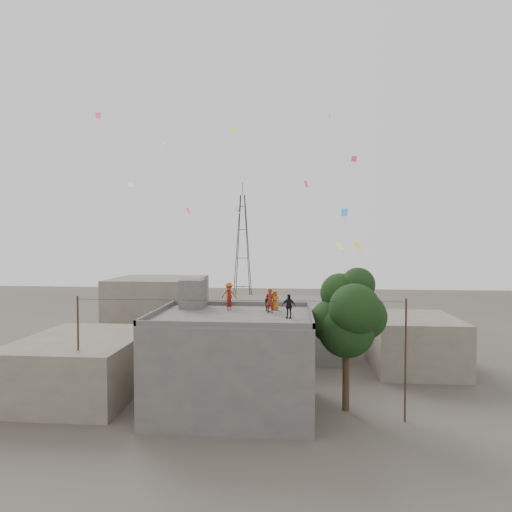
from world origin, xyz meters
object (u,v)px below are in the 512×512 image
(transmission_tower, at_px, (243,252))
(person_red_adult, at_px, (270,301))
(tree, at_px, (349,315))
(person_dark_adult, at_px, (289,306))
(stair_head_box, at_px, (193,294))

(transmission_tower, relative_size, person_red_adult, 12.54)
(transmission_tower, distance_m, person_red_adult, 39.61)
(tree, bearing_deg, transmission_tower, 106.09)
(tree, distance_m, person_dark_adult, 4.14)
(tree, distance_m, person_red_adult, 5.12)
(stair_head_box, xyz_separation_m, tree, (10.57, -2.00, -1.00))
(transmission_tower, xyz_separation_m, person_red_adult, (6.32, -39.04, -2.17))
(stair_head_box, relative_size, transmission_tower, 0.10)
(transmission_tower, bearing_deg, person_dark_adult, -79.52)
(tree, height_order, person_red_adult, tree)
(stair_head_box, distance_m, transmission_tower, 37.46)
(stair_head_box, bearing_deg, person_dark_adult, -27.05)
(person_red_adult, bearing_deg, transmission_tower, -67.10)
(tree, bearing_deg, person_red_adult, 175.88)
(person_red_adult, bearing_deg, person_dark_adult, 138.02)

